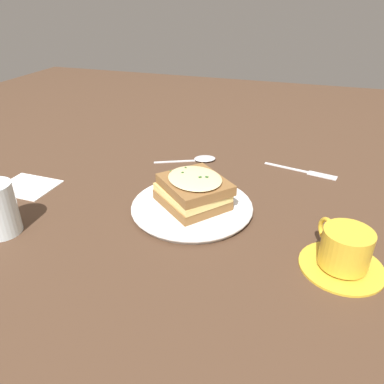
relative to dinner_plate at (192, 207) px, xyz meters
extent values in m
plane|color=#473021|center=(-0.01, 0.02, -0.01)|extent=(2.40, 2.40, 0.00)
cylinder|color=white|center=(0.00, 0.00, 0.00)|extent=(0.23, 0.23, 0.02)
torus|color=white|center=(0.00, 0.00, 0.00)|extent=(0.24, 0.24, 0.01)
cube|color=brown|center=(0.00, 0.00, 0.02)|extent=(0.16, 0.16, 0.02)
cube|color=#E0C16B|center=(0.00, 0.00, 0.03)|extent=(0.16, 0.16, 0.01)
cube|color=brown|center=(0.00, 0.00, 0.05)|extent=(0.16, 0.16, 0.02)
ellipsoid|color=beige|center=(0.00, 0.00, 0.06)|extent=(0.15, 0.15, 0.01)
cube|color=#2D6028|center=(-0.02, 0.01, 0.07)|extent=(0.00, 0.01, 0.00)
cube|color=#2D6028|center=(0.03, 0.00, 0.07)|extent=(0.01, 0.00, 0.00)
cube|color=#2D6028|center=(0.02, 0.00, 0.07)|extent=(0.01, 0.01, 0.00)
cube|color=#2D6028|center=(-0.05, 0.01, 0.07)|extent=(0.00, 0.00, 0.00)
cube|color=#2D6028|center=(-0.02, 0.03, 0.07)|extent=(0.00, 0.00, 0.00)
cylinder|color=gold|center=(0.28, -0.09, 0.00)|extent=(0.13, 0.13, 0.01)
cylinder|color=gold|center=(0.28, -0.09, 0.03)|extent=(0.08, 0.08, 0.06)
cylinder|color=#381E0F|center=(0.28, -0.09, 0.05)|extent=(0.06, 0.06, 0.00)
torus|color=gold|center=(0.25, -0.05, 0.03)|extent=(0.03, 0.04, 0.04)
cube|color=silver|center=(0.16, 0.26, -0.01)|extent=(0.11, 0.03, 0.00)
cube|color=silver|center=(0.24, 0.24, -0.01)|extent=(0.07, 0.04, 0.00)
cube|color=#333335|center=(0.25, 0.25, -0.01)|extent=(0.04, 0.01, 0.00)
cube|color=#333335|center=(0.25, 0.24, -0.01)|extent=(0.04, 0.01, 0.00)
cube|color=#333335|center=(0.25, 0.24, -0.01)|extent=(0.04, 0.01, 0.00)
cube|color=silver|center=(-0.12, 0.21, -0.01)|extent=(0.10, 0.05, 0.00)
ellipsoid|color=silver|center=(-0.05, 0.24, 0.00)|extent=(0.07, 0.06, 0.01)
cube|color=white|center=(-0.38, -0.02, -0.01)|extent=(0.12, 0.10, 0.00)
camera|label=1|loc=(0.20, -0.60, 0.38)|focal=35.00mm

